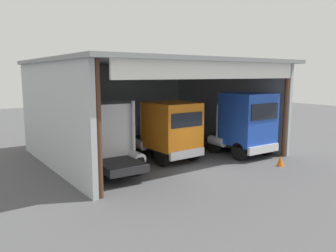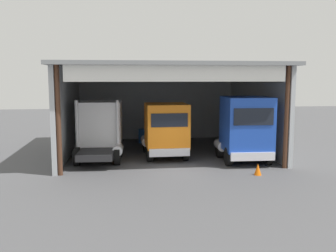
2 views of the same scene
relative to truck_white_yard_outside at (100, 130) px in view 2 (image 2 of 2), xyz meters
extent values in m
plane|color=#4C4C4F|center=(4.02, -3.40, -1.76)|extent=(80.00, 80.00, 0.00)
cube|color=#ADB2B7|center=(4.02, 7.25, 0.92)|extent=(12.10, 0.24, 5.37)
cube|color=#ADB2B7|center=(-2.03, 1.92, 0.92)|extent=(0.24, 10.65, 5.37)
cube|color=#ADB2B7|center=(10.07, 1.92, 0.92)|extent=(0.24, 10.65, 5.37)
cube|color=gray|center=(4.02, 1.63, 3.71)|extent=(12.70, 11.23, 0.20)
cylinder|color=#4C2D1E|center=(-1.78, -3.25, 0.92)|extent=(0.24, 0.24, 5.37)
cylinder|color=#4C2D1E|center=(9.82, -3.25, 0.92)|extent=(0.24, 0.24, 5.37)
cube|color=white|center=(4.02, -3.63, 3.26)|extent=(10.89, 0.12, 0.90)
cube|color=white|center=(-0.01, 0.26, 0.31)|extent=(2.59, 2.15, 2.64)
cube|color=black|center=(0.05, 1.28, 0.77)|extent=(2.11, 0.18, 0.79)
cube|color=silver|center=(0.05, 1.31, -1.11)|extent=(2.36, 0.30, 0.44)
cube|color=#232326|center=(-0.10, -1.36, -1.08)|extent=(2.03, 3.05, 0.36)
cylinder|color=silver|center=(-1.19, -0.83, 0.25)|extent=(0.18, 0.18, 3.03)
cylinder|color=silver|center=(1.04, -0.96, 0.25)|extent=(0.18, 0.18, 3.03)
cylinder|color=silver|center=(1.03, -1.13, -0.96)|extent=(0.63, 1.23, 0.56)
cylinder|color=black|center=(-1.08, 0.72, -1.26)|extent=(0.36, 1.03, 1.01)
cylinder|color=black|center=(1.10, 0.59, -1.26)|extent=(0.36, 1.03, 1.01)
cylinder|color=black|center=(-1.19, -1.30, -1.26)|extent=(0.36, 1.03, 1.01)
cylinder|color=black|center=(0.99, -1.42, -1.26)|extent=(0.36, 1.03, 1.01)
cube|color=orange|center=(3.84, -0.32, 0.25)|extent=(2.42, 2.58, 2.50)
cube|color=black|center=(3.86, -1.61, 0.69)|extent=(2.03, 0.09, 0.75)
cube|color=silver|center=(3.86, -1.64, -1.10)|extent=(2.27, 0.19, 0.44)
cube|color=#232326|center=(3.81, 1.75, -1.07)|extent=(1.84, 3.78, 0.36)
cylinder|color=silver|center=(4.89, 1.12, 0.10)|extent=(0.18, 0.18, 2.69)
cylinder|color=silver|center=(2.75, 1.09, 0.10)|extent=(0.18, 0.18, 2.69)
cylinder|color=silver|center=(2.74, 1.44, -0.95)|extent=(0.58, 1.21, 0.56)
cylinder|color=black|center=(4.89, -0.81, -1.25)|extent=(0.31, 1.04, 1.03)
cylinder|color=black|center=(2.80, -0.84, -1.25)|extent=(0.31, 1.04, 1.03)
cylinder|color=black|center=(4.86, 1.77, -1.25)|extent=(0.31, 1.04, 1.03)
cylinder|color=black|center=(2.77, 1.74, -1.25)|extent=(0.31, 1.04, 1.03)
cube|color=#1E47B7|center=(8.11, -1.95, 0.47)|extent=(2.58, 2.48, 2.96)
cube|color=black|center=(8.07, -3.16, 0.99)|extent=(2.13, 0.14, 0.89)
cube|color=silver|center=(8.07, -3.19, -1.11)|extent=(2.38, 0.24, 0.44)
cube|color=#232326|center=(8.17, -0.30, -1.08)|extent=(1.98, 3.07, 0.36)
cylinder|color=silver|center=(9.28, -0.64, 0.00)|extent=(0.18, 0.18, 2.51)
cylinder|color=silver|center=(7.04, -0.56, 0.00)|extent=(0.18, 0.18, 2.51)
cylinder|color=silver|center=(7.04, -0.56, -0.96)|extent=(0.60, 1.22, 0.56)
cylinder|color=black|center=(9.19, -2.46, -1.26)|extent=(0.34, 1.02, 1.01)
cylinder|color=black|center=(7.00, -2.39, -1.26)|extent=(0.34, 1.02, 1.01)
cylinder|color=black|center=(9.27, -0.34, -1.26)|extent=(0.34, 1.02, 1.01)
cylinder|color=black|center=(7.07, -0.26, -1.26)|extent=(0.34, 1.02, 1.01)
cylinder|color=#B21E19|center=(6.25, 6.42, -1.32)|extent=(0.58, 0.58, 0.89)
cube|color=#1E59A5|center=(2.93, 5.44, -1.26)|extent=(0.90, 0.60, 1.00)
cone|color=orange|center=(7.88, -4.46, -1.48)|extent=(0.36, 0.36, 0.56)
camera|label=1|loc=(-6.92, -15.00, 3.01)|focal=35.91mm
camera|label=2|loc=(1.25, -21.56, 3.01)|focal=39.62mm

